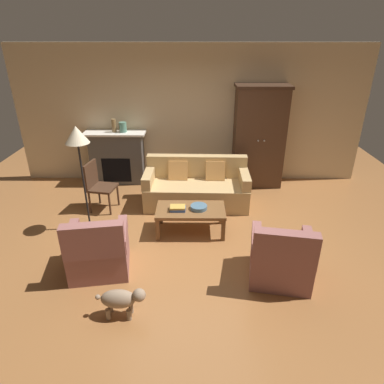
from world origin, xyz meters
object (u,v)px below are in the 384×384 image
at_px(fireplace, 117,157).
at_px(floor_lamp, 77,141).
at_px(book_stack, 178,208).
at_px(armchair_near_right, 281,259).
at_px(armchair_near_left, 99,251).
at_px(side_chair_wooden, 98,183).
at_px(mantel_vase_jade, 123,127).
at_px(coffee_table, 191,212).
at_px(dog, 121,299).
at_px(fruit_bowl, 199,207).
at_px(couch, 196,188).
at_px(mantel_vase_bronze, 114,126).
at_px(armoire, 259,137).

xyz_separation_m(fireplace, floor_lamp, (-0.10, -1.92, 0.93)).
distance_m(book_stack, armchair_near_right, 1.78).
bearing_deg(book_stack, armchair_near_left, -136.91).
bearing_deg(side_chair_wooden, mantel_vase_jade, 77.01).
bearing_deg(book_stack, floor_lamp, 174.34).
distance_m(coffee_table, dog, 1.99).
bearing_deg(fruit_bowl, coffee_table, 179.16).
height_order(fruit_bowl, floor_lamp, floor_lamp).
distance_m(fruit_bowl, armchair_near_right, 1.57).
height_order(coffee_table, fruit_bowl, fruit_bowl).
height_order(book_stack, armchair_near_right, armchair_near_right).
distance_m(fireplace, dog, 3.95).
xyz_separation_m(fireplace, armchair_near_right, (2.76, -3.18, -0.25)).
relative_size(mantel_vase_jade, dog, 0.35).
xyz_separation_m(fruit_bowl, armchair_near_right, (1.05, -1.16, -0.14)).
xyz_separation_m(book_stack, armchair_near_right, (1.38, -1.11, -0.14)).
bearing_deg(dog, armchair_near_left, 119.25).
xyz_separation_m(book_stack, floor_lamp, (-1.48, 0.15, 1.05)).
bearing_deg(mantel_vase_jade, floor_lamp, -98.46).
relative_size(couch, armchair_near_right, 2.18).
height_order(coffee_table, armchair_near_right, armchair_near_right).
distance_m(armchair_near_left, side_chair_wooden, 1.86).
bearing_deg(fireplace, book_stack, -56.25).
bearing_deg(mantel_vase_bronze, dog, -77.93).
height_order(side_chair_wooden, dog, side_chair_wooden).
bearing_deg(dog, fireplace, 102.01).
xyz_separation_m(fruit_bowl, armchair_near_left, (-1.36, -1.00, -0.14)).
distance_m(armchair_near_right, floor_lamp, 3.35).
relative_size(fireplace, armoire, 0.61).
relative_size(couch, armchair_near_left, 2.20).
relative_size(armoire, armchair_near_right, 2.33).
xyz_separation_m(armoire, couch, (-1.27, -0.92, -0.72)).
height_order(fireplace, coffee_table, fireplace).
relative_size(coffee_table, armchair_near_left, 1.25).
xyz_separation_m(mantel_vase_bronze, side_chair_wooden, (-0.10, -1.22, -0.74)).
height_order(book_stack, side_chair_wooden, side_chair_wooden).
height_order(mantel_vase_bronze, armchair_near_left, mantel_vase_bronze).
distance_m(side_chair_wooden, dog, 2.78).
bearing_deg(fruit_bowl, mantel_vase_jade, 127.44).
height_order(armchair_near_right, floor_lamp, floor_lamp).
xyz_separation_m(fireplace, coffee_table, (1.58, -2.02, -0.20)).
height_order(book_stack, floor_lamp, floor_lamp).
distance_m(mantel_vase_jade, floor_lamp, 1.94).
height_order(coffee_table, dog, coffee_table).
relative_size(mantel_vase_bronze, armchair_near_left, 0.30).
distance_m(fruit_bowl, mantel_vase_jade, 2.64).
height_order(fruit_bowl, side_chair_wooden, side_chair_wooden).
xyz_separation_m(fireplace, book_stack, (1.38, -2.07, -0.11)).
relative_size(book_stack, side_chair_wooden, 0.28).
bearing_deg(couch, floor_lamp, -152.68).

